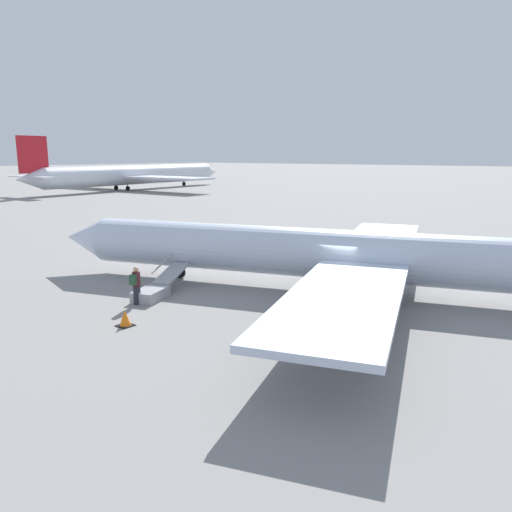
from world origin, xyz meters
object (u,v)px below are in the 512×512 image
Objects in this scene: passenger at (136,283)px; airplane_far_right at (134,175)px; airplane_main at (359,256)px; boarding_stairs at (155,290)px.

airplane_far_right is at bearing 32.95° from passenger.
boarding_stairs is at bearing 22.77° from airplane_main.
airplane_main is at bearing -61.03° from passenger.
airplane_main is 0.64× the size of airplane_far_right.
passenger is (7.00, 7.71, -0.89)m from airplane_main.
airplane_main reaches higher than boarding_stairs.
airplane_main is 10.45m from passenger.
airplane_main reaches higher than passenger.
passenger is at bearing -131.90° from airplane_far_right.
airplane_main is 18.12× the size of passenger.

